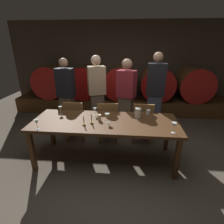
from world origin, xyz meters
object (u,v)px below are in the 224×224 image
object	(u,v)px
wine_barrel_right	(156,83)
cup_right	(148,112)
wine_glass_right	(107,116)
wine_barrel_far_left	(53,81)
chair_left	(75,119)
wine_glass_left	(60,109)
wine_barrel_center	(120,82)
guest_center_right	(126,98)
pitcher	(138,113)
guest_far_right	(155,95)
wine_barrel_left	(86,82)
candle_right	(92,121)
wine_glass_far_left	(36,122)
wine_barrel_far_right	(193,84)
guest_center_left	(97,93)
wine_glass_far_right	(174,125)
dining_table	(105,125)
candle_left	(84,123)
guest_far_left	(66,95)
chair_right	(143,121)
cup_left	(99,118)
wine_glass_center	(95,110)
chair_center	(108,120)

from	to	relation	value
wine_barrel_right	cup_right	bearing A→B (deg)	-101.36
wine_glass_right	wine_barrel_far_left	bearing A→B (deg)	127.64
chair_left	wine_glass_left	bearing A→B (deg)	72.68
wine_barrel_center	guest_center_right	bearing A→B (deg)	-82.52
pitcher	guest_far_right	bearing A→B (deg)	65.73
wine_barrel_left	candle_right	bearing A→B (deg)	-75.02
wine_glass_far_left	wine_barrel_far_right	bearing A→B (deg)	42.23
wine_barrel_left	guest_center_right	world-z (taller)	guest_center_right
chair_left	guest_center_right	world-z (taller)	guest_center_right
guest_center_left	wine_glass_far_right	xyz separation A→B (m)	(1.39, -1.53, -0.02)
dining_table	guest_center_right	distance (m)	1.08
dining_table	pitcher	distance (m)	0.61
wine_barrel_far_left	candle_left	bearing A→B (deg)	-58.99
wine_barrel_far_left	guest_far_left	size ratio (longest dim) A/B	0.56
wine_barrel_right	guest_far_right	bearing A→B (deg)	-99.10
wine_barrel_center	chair_left	size ratio (longest dim) A/B	1.07
guest_center_right	guest_far_right	bearing A→B (deg)	-150.67
chair_right	guest_center_right	world-z (taller)	guest_center_right
guest_center_right	cup_left	bearing A→B (deg)	89.28
candle_right	wine_glass_right	distance (m)	0.26
cup_right	wine_barrel_right	bearing A→B (deg)	78.64
guest_center_right	guest_far_right	size ratio (longest dim) A/B	0.93
wine_barrel_center	cup_left	distance (m)	2.49
wine_barrel_center	wine_glass_right	size ratio (longest dim) A/B	5.79
wine_barrel_center	wine_glass_left	xyz separation A→B (m)	(-0.98, -2.28, -0.02)
wine_barrel_far_left	wine_glass_center	world-z (taller)	wine_barrel_far_left
chair_left	chair_center	bearing A→B (deg)	179.56
wine_glass_far_right	cup_right	xyz separation A→B (m)	(-0.29, 0.69, -0.08)
wine_barrel_far_left	guest_far_left	distance (m)	1.65
candle_right	wine_glass_left	world-z (taller)	candle_right
guest_far_left	wine_glass_far_left	xyz separation A→B (m)	(0.05, -1.51, 0.02)
wine_glass_center	dining_table	bearing A→B (deg)	-48.21
wine_barrel_far_left	candle_left	distance (m)	3.14
wine_barrel_right	wine_barrel_far_right	distance (m)	1.03
dining_table	wine_glass_far_left	distance (m)	1.07
candle_right	guest_center_right	bearing A→B (deg)	64.77
wine_barrel_left	dining_table	xyz separation A→B (m)	(0.90, -2.50, -0.20)
dining_table	wine_glass_right	size ratio (longest dim) A/B	15.03
wine_glass_center	chair_center	bearing A→B (deg)	66.45
wine_barrel_right	cup_right	world-z (taller)	wine_barrel_right
guest_far_left	pitcher	distance (m)	1.83
chair_left	wine_glass_right	bearing A→B (deg)	136.84
wine_glass_left	wine_barrel_far_left	bearing A→B (deg)	115.49
candle_left	cup_left	distance (m)	0.30
guest_far_right	wine_barrel_right	bearing A→B (deg)	-91.90
wine_glass_center	cup_right	xyz separation A→B (m)	(0.96, 0.14, -0.06)
guest_center_left	wine_glass_left	distance (m)	1.11
wine_barrel_far_right	chair_left	size ratio (longest dim) A/B	1.07
wine_barrel_left	wine_barrel_center	world-z (taller)	same
dining_table	cup_left	distance (m)	0.15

